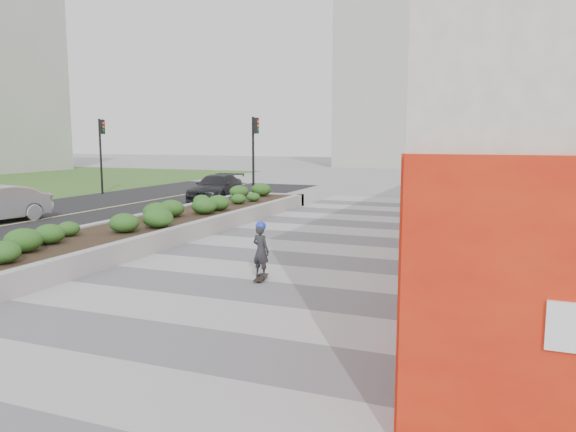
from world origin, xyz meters
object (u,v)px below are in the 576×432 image
planter (167,222)px  car_dark (216,188)px  traffic_signal_far (101,145)px  traffic_signal_near (254,145)px  skateboarder (261,250)px

planter → car_dark: size_ratio=4.05×
car_dark → traffic_signal_far: bearing=168.0°
planter → traffic_signal_near: traffic_signal_near is taller
planter → car_dark: 10.02m
traffic_signal_far → traffic_signal_near: bearing=3.1°
traffic_signal_near → car_dark: size_ratio=0.95×
traffic_signal_near → skateboarder: size_ratio=3.15×
traffic_signal_far → car_dark: traffic_signal_far is taller
car_dark → skateboarder: bearing=-65.2°
traffic_signal_near → car_dark: traffic_signal_near is taller
traffic_signal_near → car_dark: bearing=-147.1°
skateboarder → car_dark: (-8.75, 13.76, -0.03)m
traffic_signal_far → skateboarder: size_ratio=3.15×
skateboarder → car_dark: 16.30m
planter → traffic_signal_near: 10.90m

